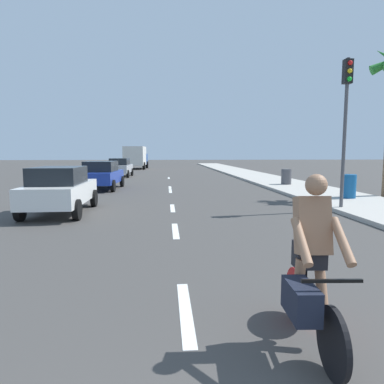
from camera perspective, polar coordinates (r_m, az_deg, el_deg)
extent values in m
plane|color=#423F3D|center=(19.98, -3.68, 0.68)|extent=(160.00, 160.00, 0.00)
cube|color=#B2ADA3|center=(23.22, 14.58, 1.48)|extent=(3.60, 80.00, 0.14)
cube|color=white|center=(4.69, -1.09, -19.09)|extent=(0.16, 1.80, 0.01)
cube|color=white|center=(9.05, -2.78, -6.43)|extent=(0.16, 1.80, 0.01)
cube|color=white|center=(12.68, -3.25, -2.68)|extent=(0.16, 1.80, 0.01)
cube|color=white|center=(18.34, -3.61, 0.17)|extent=(0.16, 1.80, 0.01)
cube|color=white|center=(20.03, -3.68, 0.71)|extent=(0.16, 1.80, 0.01)
cube|color=white|center=(27.82, -3.89, 2.34)|extent=(0.16, 1.80, 0.01)
cylinder|color=black|center=(3.60, 22.34, -22.20)|extent=(0.09, 0.66, 0.66)
cylinder|color=red|center=(4.49, 16.84, -16.05)|extent=(0.09, 0.66, 0.66)
cube|color=black|center=(3.96, 19.34, -16.45)|extent=(0.09, 0.95, 0.04)
cylinder|color=black|center=(4.06, 18.43, -12.22)|extent=(0.03, 0.03, 0.48)
cube|color=black|center=(3.44, 22.21, -13.52)|extent=(0.56, 0.06, 0.03)
cube|color=#9E7051|center=(3.81, 19.37, -5.24)|extent=(0.36, 0.33, 0.63)
sphere|color=#9E7051|center=(3.69, 19.94, 1.13)|extent=(0.22, 0.22, 0.22)
cube|color=black|center=(3.93, 18.92, -9.81)|extent=(0.33, 0.24, 0.28)
cube|color=black|center=(3.60, 17.64, -16.75)|extent=(0.27, 0.53, 0.32)
cylinder|color=#9E7051|center=(4.03, 20.66, -14.28)|extent=(0.13, 0.32, 0.62)
cylinder|color=#9E7051|center=(3.95, 17.31, -14.58)|extent=(0.12, 0.21, 0.63)
cylinder|color=#9E7051|center=(3.67, 23.70, -7.47)|extent=(0.12, 0.49, 0.41)
cylinder|color=#9E7051|center=(3.52, 17.71, -7.79)|extent=(0.12, 0.49, 0.41)
cube|color=white|center=(12.39, -20.95, -0.12)|extent=(1.72, 3.98, 0.64)
cube|color=black|center=(12.15, -21.32, 2.58)|extent=(1.49, 2.08, 0.56)
cylinder|color=black|center=(13.95, -22.70, -1.03)|extent=(0.19, 0.64, 0.64)
cylinder|color=black|center=(13.54, -15.98, -0.98)|extent=(0.19, 0.64, 0.64)
cylinder|color=black|center=(11.44, -26.70, -2.78)|extent=(0.19, 0.64, 0.64)
cylinder|color=black|center=(10.94, -18.56, -2.81)|extent=(0.19, 0.64, 0.64)
cube|color=#1E389E|center=(19.85, -14.69, 2.44)|extent=(1.90, 4.17, 0.64)
cube|color=black|center=(19.62, -14.87, 4.15)|extent=(1.61, 2.20, 0.56)
cylinder|color=black|center=(21.43, -16.09, 1.69)|extent=(0.21, 0.65, 0.64)
cylinder|color=black|center=(21.07, -11.55, 1.74)|extent=(0.21, 0.65, 0.64)
cylinder|color=black|center=(18.75, -18.16, 0.97)|extent=(0.21, 0.65, 0.64)
cylinder|color=black|center=(18.34, -12.99, 1.01)|extent=(0.21, 0.65, 0.64)
cube|color=#B7BABF|center=(29.97, -11.83, 3.83)|extent=(1.77, 3.97, 0.64)
cube|color=black|center=(29.76, -11.92, 4.96)|extent=(1.51, 2.08, 0.56)
cylinder|color=black|center=(31.44, -12.91, 3.25)|extent=(0.20, 0.65, 0.64)
cylinder|color=black|center=(31.19, -9.93, 3.29)|extent=(0.20, 0.65, 0.64)
cylinder|color=black|center=(28.83, -13.85, 2.94)|extent=(0.20, 0.65, 0.64)
cylinder|color=black|center=(28.55, -10.61, 2.98)|extent=(0.20, 0.65, 0.64)
cube|color=#23478C|center=(46.31, -8.97, 5.42)|extent=(2.49, 2.44, 1.40)
cube|color=silver|center=(43.34, -9.46, 5.94)|extent=(2.57, 4.25, 2.30)
cylinder|color=black|center=(46.36, -10.45, 4.47)|extent=(0.32, 0.91, 0.90)
cylinder|color=black|center=(46.07, -7.49, 4.51)|extent=(0.32, 0.91, 0.90)
cylinder|color=black|center=(42.51, -11.21, 4.28)|extent=(0.32, 0.91, 0.90)
cylinder|color=black|center=(42.19, -7.99, 4.32)|extent=(0.32, 0.91, 0.90)
cylinder|color=#4C4C51|center=(13.03, 24.00, 8.47)|extent=(0.12, 0.12, 5.20)
cube|color=black|center=(13.30, 24.45, 17.75)|extent=(0.28, 0.24, 0.80)
sphere|color=red|center=(13.24, 24.79, 18.90)|extent=(0.16, 0.16, 0.16)
sphere|color=gold|center=(13.19, 24.73, 17.80)|extent=(0.16, 0.16, 0.16)
sphere|color=green|center=(13.14, 24.67, 16.69)|extent=(0.16, 0.16, 0.16)
cylinder|color=#14518C|center=(15.85, 24.55, 0.88)|extent=(0.60, 0.60, 0.99)
cylinder|color=#47474C|center=(21.50, 15.39, 2.47)|extent=(0.60, 0.60, 0.91)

